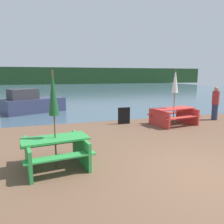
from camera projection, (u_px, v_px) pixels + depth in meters
ground_plane at (202, 174)px, 4.87m from camera, size 60.00×60.00×0.00m
water at (65, 89)px, 34.12m from camera, size 60.00×50.00×0.00m
far_treeline at (57, 76)px, 52.60m from camera, size 80.00×1.60×4.00m
picnic_table_green at (56, 149)px, 5.20m from camera, size 1.70×1.57×0.72m
picnic_table_red at (174, 114)px, 9.70m from camera, size 2.08×1.65×0.75m
umbrella_white at (175, 82)px, 9.46m from camera, size 0.29×0.29×2.43m
umbrella_darkgreen at (53, 94)px, 4.98m from camera, size 0.23×0.23×2.30m
boat at (32, 103)px, 12.89m from camera, size 3.73×2.83×1.41m
person at (215, 103)px, 10.67m from camera, size 0.33×0.33×1.63m
signboard at (124, 116)px, 9.83m from camera, size 0.55×0.08×0.75m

